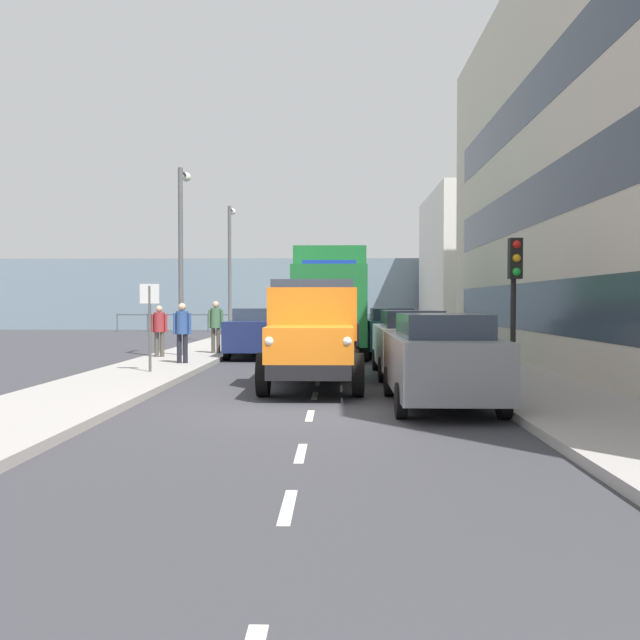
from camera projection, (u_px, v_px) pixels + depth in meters
ground_plane at (324, 359)px, 22.91m from camera, size 80.00×80.00×0.00m
sidewalk_left at (461, 357)px, 22.78m from camera, size 2.66×42.91×0.15m
sidewalk_right at (188, 356)px, 23.03m from camera, size 2.66×42.91×0.15m
road_centreline_markings at (324, 360)px, 22.61m from camera, size 0.12×39.72×0.01m
building_far_block at (502, 264)px, 40.09m from camera, size 8.60×10.57×8.39m
sea_horizon at (331, 294)px, 47.28m from camera, size 80.00×0.80×5.00m
seawall_railing at (330, 318)px, 43.72m from camera, size 28.08×0.08×1.20m
truck_vintage_orange at (313, 336)px, 15.01m from camera, size 2.17×5.64×2.43m
lorry_cargo_green at (330, 298)px, 24.76m from camera, size 2.58×8.20×3.87m
car_grey_kerbside_near at (440, 358)px, 12.40m from camera, size 1.87×4.30×1.72m
car_white_kerbside_1 at (410, 342)px, 17.55m from camera, size 1.82×4.57×1.72m
car_teal_kerbside_2 at (391, 331)px, 24.04m from camera, size 1.77×4.28×1.72m
car_navy_oppositeside_0 at (258, 331)px, 23.78m from camera, size 1.85×4.66×1.72m
pedestrian_by_lamp at (182, 328)px, 19.66m from camera, size 0.53×0.34×1.76m
pedestrian_strolling at (159, 327)px, 21.96m from camera, size 0.53×0.34×1.67m
pedestrian_couple_b at (216, 322)px, 23.53m from camera, size 0.53×0.34×1.82m
traffic_light_near at (515, 278)px, 14.93m from camera, size 0.28×0.41×3.20m
lamp_post_promenade at (182, 244)px, 22.74m from camera, size 0.32×1.14×6.30m
lamp_post_far at (230, 260)px, 31.99m from camera, size 0.32×1.14×6.34m
street_sign at (150, 312)px, 17.23m from camera, size 0.50×0.07×2.25m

